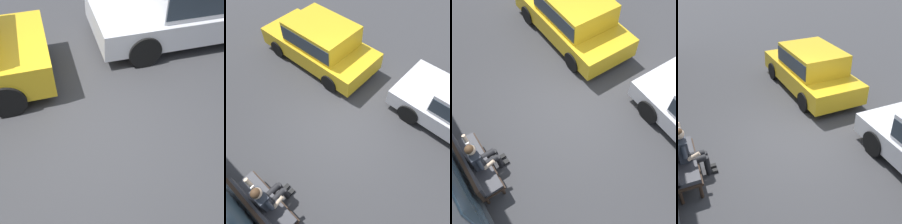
{
  "view_description": "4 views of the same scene",
  "coord_description": "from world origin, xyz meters",
  "views": [
    {
      "loc": [
        0.42,
        2.6,
        3.5
      ],
      "look_at": [
        -0.18,
        0.47,
        1.05
      ],
      "focal_mm": 45.0,
      "sensor_mm": 36.0,
      "label": 1
    },
    {
      "loc": [
        -2.26,
        2.6,
        5.51
      ],
      "look_at": [
        -0.14,
        0.22,
        1.05
      ],
      "focal_mm": 35.0,
      "sensor_mm": 36.0,
      "label": 2
    },
    {
      "loc": [
        -3.45,
        2.6,
        6.38
      ],
      "look_at": [
        -0.44,
        0.55,
        0.85
      ],
      "focal_mm": 45.0,
      "sensor_mm": 36.0,
      "label": 3
    },
    {
      "loc": [
        -5.45,
        2.6,
        4.6
      ],
      "look_at": [
        -0.19,
        0.23,
        1.0
      ],
      "focal_mm": 45.0,
      "sensor_mm": 36.0,
      "label": 4
    }
  ],
  "objects": [
    {
      "name": "ground_plane",
      "position": [
        0.0,
        0.0,
        0.0
      ],
      "size": [
        60.0,
        60.0,
        0.0
      ],
      "primitive_type": "plane",
      "color": "#38383A"
    },
    {
      "name": "bench",
      "position": [
        -0.3,
        2.9,
        0.56
      ],
      "size": [
        1.63,
        0.55,
        0.99
      ],
      "color": "#332319",
      "rests_on": "ground_plane"
    },
    {
      "name": "person_on_phone",
      "position": [
        -0.31,
        2.67,
        0.69
      ],
      "size": [
        0.73,
        0.74,
        1.33
      ],
      "color": "black",
      "rests_on": "ground_plane"
    },
    {
      "name": "parked_car_mid",
      "position": [
        2.4,
        -1.73,
        0.82
      ],
      "size": [
        4.17,
        1.91,
        1.52
      ],
      "color": "gold",
      "rests_on": "ground_plane"
    }
  ]
}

